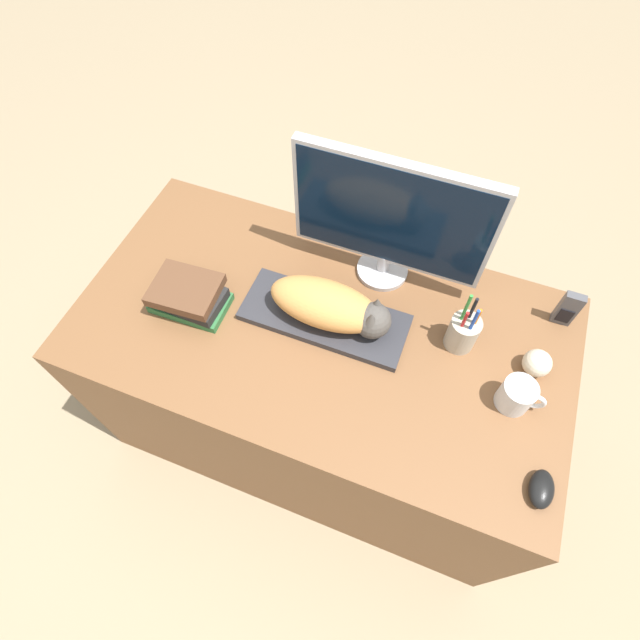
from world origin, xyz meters
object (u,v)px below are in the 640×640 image
Objects in this scene: cat at (334,307)px; phone at (568,309)px; monitor at (391,219)px; baseball at (537,363)px; keyboard at (326,318)px; computer_mouse at (541,489)px; coffee_mug at (517,396)px; pen_cup at (463,332)px; book_stack at (188,296)px.

phone is at bearing 21.73° from cat.
monitor is 7.27× the size of baseball.
phone is at bearing 20.98° from keyboard.
coffee_mug is (-0.10, 0.20, 0.03)m from computer_mouse.
monitor is at bearing 149.60° from pen_cup.
phone is at bearing 1.74° from monitor.
keyboard is at bearing 157.58° from computer_mouse.
monitor is 5.76× the size of computer_mouse.
pen_cup is 2.82× the size of baseball.
cat is at bearing 156.80° from computer_mouse.
baseball reaches higher than computer_mouse.
monitor is 0.56m from phone.
phone reaches higher than keyboard.
computer_mouse is 0.45× the size of pen_cup.
pen_cup is 0.97× the size of book_stack.
monitor is at bearing 160.47° from baseball.
phone is (0.05, 0.19, 0.02)m from baseball.
keyboard is 0.68m from phone.
phone is at bearing 34.64° from pen_cup.
phone is (-0.01, 0.51, 0.04)m from computer_mouse.
phone is 0.56× the size of book_stack.
monitor is at bearing 147.19° from coffee_mug.
pen_cup is 1.73× the size of phone.
pen_cup is at bearing 129.31° from computer_mouse.
book_stack is at bearing -168.23° from pen_cup.
baseball is at bearing 8.73° from book_stack.
keyboard is 0.07m from cat.
keyboard is at bearing -170.22° from pen_cup.
book_stack reaches higher than computer_mouse.
pen_cup reaches higher than cat.
pen_cup is (0.27, -0.16, -0.17)m from monitor.
coffee_mug is at bearing 115.85° from computer_mouse.
keyboard is 3.86× the size of phone.
pen_cup is 0.78m from book_stack.
computer_mouse is 1.04m from book_stack.
pen_cup is at bearing 11.77° from book_stack.
monitor is 2.58× the size of pen_cup.
phone is 1.07m from book_stack.
book_stack reaches higher than keyboard.
keyboard is 0.55m from coffee_mug.
computer_mouse is 0.51m from phone.
pen_cup reaches higher than computer_mouse.
keyboard is at bearing -159.02° from phone.
cat is at bearing -108.46° from monitor.
keyboard is at bearing 173.50° from coffee_mug.
keyboard is 4.01× the size of coffee_mug.
baseball is (0.48, -0.17, -0.19)m from monitor.
monitor reaches higher than phone.
pen_cup is at bearing -145.36° from phone.
phone reaches higher than baseball.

